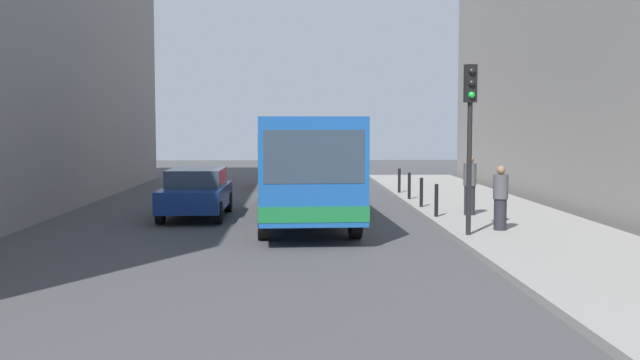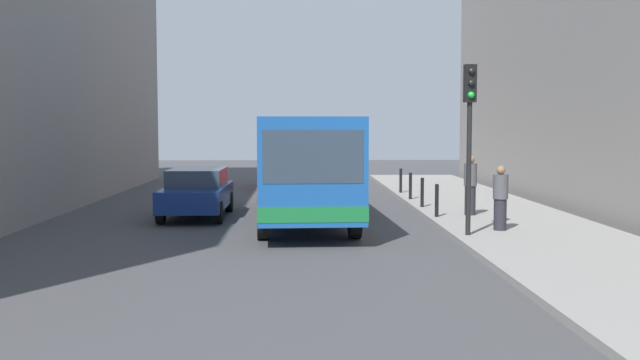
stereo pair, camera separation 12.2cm
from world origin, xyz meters
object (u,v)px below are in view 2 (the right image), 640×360
(bollard_mid, at_px, (422,192))
(bollard_farthest, at_px, (401,181))
(bollard_far, at_px, (410,186))
(pedestrian_near_signal, at_px, (500,198))
(car_behind_bus, at_px, (288,170))
(pedestrian_mid_sidewalk, at_px, (470,185))
(car_beside_bus, at_px, (197,192))
(bollard_near, at_px, (437,200))
(traffic_light, at_px, (470,117))
(bus, at_px, (301,161))

(bollard_mid, height_order, bollard_farthest, same)
(bollard_far, distance_m, pedestrian_near_signal, 8.00)
(car_behind_bus, relative_size, pedestrian_mid_sidewalk, 2.54)
(car_behind_bus, height_order, bollard_farthest, car_behind_bus)
(car_beside_bus, bearing_deg, bollard_far, -151.27)
(bollard_near, distance_m, pedestrian_mid_sidewalk, 1.21)
(bollard_farthest, bearing_deg, traffic_light, -89.49)
(pedestrian_mid_sidewalk, bearing_deg, bollard_far, -154.62)
(car_behind_bus, distance_m, pedestrian_near_signal, 16.00)
(bollard_mid, relative_size, pedestrian_mid_sidewalk, 0.54)
(bollard_mid, height_order, pedestrian_near_signal, pedestrian_near_signal)
(car_beside_bus, bearing_deg, bollard_farthest, -137.65)
(pedestrian_near_signal, bearing_deg, bollard_far, 130.27)
(car_beside_bus, distance_m, bollard_near, 7.22)
(car_beside_bus, relative_size, pedestrian_near_signal, 2.70)
(pedestrian_near_signal, bearing_deg, traffic_light, -108.52)
(bus, bearing_deg, bollard_near, 165.27)
(bus, relative_size, bollard_mid, 11.71)
(pedestrian_near_signal, xyz_separation_m, pedestrian_mid_sidewalk, (-0.03, 3.18, 0.07))
(pedestrian_near_signal, bearing_deg, car_beside_bus, -173.93)
(car_beside_bus, xyz_separation_m, bollard_far, (7.10, 3.87, -0.16))
(bus, relative_size, car_beside_bus, 2.53)
(pedestrian_near_signal, bearing_deg, bollard_farthest, 128.35)
(bus, bearing_deg, pedestrian_mid_sidewalk, 172.28)
(car_behind_bus, height_order, pedestrian_near_signal, pedestrian_near_signal)
(car_beside_bus, height_order, bollard_farthest, car_beside_bus)
(bus, height_order, bollard_far, bus)
(bollard_near, distance_m, bollard_far, 5.14)
(bus, xyz_separation_m, bollard_farthest, (3.93, 6.87, -1.10))
(bus, bearing_deg, car_behind_bus, -89.78)
(car_beside_bus, height_order, pedestrian_near_signal, pedestrian_near_signal)
(car_beside_bus, relative_size, traffic_light, 1.07)
(car_beside_bus, relative_size, pedestrian_mid_sidewalk, 2.49)
(car_behind_bus, xyz_separation_m, bollard_farthest, (4.51, -4.49, -0.16))
(car_behind_bus, height_order, traffic_light, traffic_light)
(bollard_near, bearing_deg, car_behind_bus, 110.27)
(car_behind_bus, height_order, bollard_near, car_behind_bus)
(bollard_far, relative_size, pedestrian_mid_sidewalk, 0.54)
(bus, relative_size, bollard_farthest, 11.71)
(car_beside_bus, xyz_separation_m, bollard_mid, (7.10, 1.30, -0.16))
(bollard_near, xyz_separation_m, bollard_farthest, (0.00, 7.71, 0.00))
(bus, height_order, pedestrian_mid_sidewalk, bus)
(bus, height_order, bollard_near, bus)
(bollard_far, bearing_deg, pedestrian_mid_sidewalk, -77.33)
(traffic_light, xyz_separation_m, pedestrian_mid_sidewalk, (0.97, 3.99, -1.97))
(bus, xyz_separation_m, bollard_near, (3.93, -0.84, -1.10))
(bollard_near, relative_size, pedestrian_near_signal, 0.58)
(pedestrian_near_signal, bearing_deg, car_behind_bus, 142.88)
(traffic_light, distance_m, bollard_farthest, 11.55)
(bollard_farthest, distance_m, pedestrian_mid_sidewalk, 7.40)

